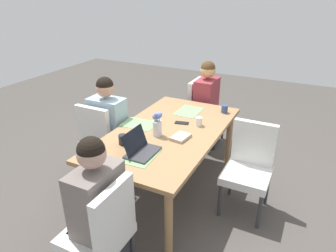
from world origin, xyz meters
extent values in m
plane|color=#4C4742|center=(0.00, 0.00, 0.00)|extent=(10.00, 10.00, 0.00)
cube|color=#9E754C|center=(0.00, 0.00, 0.71)|extent=(1.85, 1.02, 0.04)
cylinder|color=#9E754C|center=(-0.85, -0.43, 0.34)|extent=(0.07, 0.07, 0.69)
cylinder|color=#9E754C|center=(0.85, -0.43, 0.34)|extent=(0.07, 0.07, 0.69)
cylinder|color=#9E754C|center=(-0.85, 0.43, 0.34)|extent=(0.07, 0.07, 0.69)
cylinder|color=#9E754C|center=(0.85, 0.43, 0.34)|extent=(0.07, 0.07, 0.69)
cube|color=silver|center=(-1.27, -0.02, 0.41)|extent=(0.44, 0.44, 0.08)
cube|color=silver|center=(-1.27, -0.21, 0.68)|extent=(0.42, 0.06, 0.45)
cylinder|color=#333338|center=(-1.46, 0.17, 0.18)|extent=(0.04, 0.04, 0.37)
cylinder|color=#333338|center=(-1.08, 0.17, 0.18)|extent=(0.04, 0.04, 0.37)
cylinder|color=#333338|center=(-1.46, -0.21, 0.18)|extent=(0.04, 0.04, 0.37)
cylinder|color=#333338|center=(-1.08, -0.21, 0.18)|extent=(0.04, 0.04, 0.37)
cube|color=#2D2D33|center=(-1.21, -0.02, 0.23)|extent=(0.34, 0.36, 0.45)
cube|color=#93333D|center=(-1.21, -0.02, 0.70)|extent=(0.40, 0.24, 0.50)
sphere|color=tan|center=(-1.21, -0.02, 1.07)|extent=(0.20, 0.20, 0.20)
sphere|color=#51381E|center=(-1.21, -0.02, 1.10)|extent=(0.19, 0.19, 0.19)
cube|color=silver|center=(1.26, 0.03, 0.41)|extent=(0.44, 0.44, 0.08)
cube|color=silver|center=(1.26, 0.22, 0.68)|extent=(0.42, 0.06, 0.45)
cylinder|color=#333338|center=(1.07, -0.16, 0.18)|extent=(0.04, 0.04, 0.37)
cylinder|color=#333338|center=(1.07, 0.22, 0.18)|extent=(0.04, 0.04, 0.37)
cube|color=#2D2D33|center=(1.20, 0.03, 0.23)|extent=(0.34, 0.36, 0.45)
cube|color=slate|center=(1.20, 0.03, 0.70)|extent=(0.40, 0.24, 0.50)
sphere|color=tan|center=(1.20, 0.03, 1.07)|extent=(0.20, 0.20, 0.20)
sphere|color=black|center=(1.20, 0.03, 1.10)|extent=(0.19, 0.19, 0.19)
cube|color=silver|center=(0.00, -0.82, 0.41)|extent=(0.44, 0.44, 0.08)
cube|color=silver|center=(0.19, -0.82, 0.68)|extent=(0.06, 0.42, 0.45)
cylinder|color=#333338|center=(-0.19, -1.01, 0.18)|extent=(0.04, 0.04, 0.37)
cylinder|color=#333338|center=(-0.19, -0.63, 0.18)|extent=(0.04, 0.04, 0.37)
cylinder|color=#333338|center=(0.19, -1.01, 0.18)|extent=(0.04, 0.04, 0.37)
cylinder|color=#333338|center=(0.19, -0.63, 0.18)|extent=(0.04, 0.04, 0.37)
cube|color=#2D2D33|center=(0.00, -0.76, 0.23)|extent=(0.36, 0.34, 0.45)
cube|color=#99B7CC|center=(0.00, -0.76, 0.70)|extent=(0.24, 0.40, 0.50)
sphere|color=tan|center=(0.00, -0.76, 1.07)|extent=(0.20, 0.20, 0.20)
sphere|color=black|center=(0.00, -0.76, 1.10)|extent=(0.19, 0.19, 0.19)
cube|color=silver|center=(-0.02, 0.84, 0.41)|extent=(0.44, 0.44, 0.08)
cube|color=silver|center=(-0.21, 0.84, 0.68)|extent=(0.06, 0.42, 0.45)
cylinder|color=#333338|center=(0.17, 1.03, 0.18)|extent=(0.04, 0.04, 0.37)
cylinder|color=#333338|center=(0.17, 0.65, 0.18)|extent=(0.04, 0.04, 0.37)
cylinder|color=#333338|center=(-0.21, 1.03, 0.18)|extent=(0.04, 0.04, 0.37)
cylinder|color=#333338|center=(-0.21, 0.65, 0.18)|extent=(0.04, 0.04, 0.37)
cylinder|color=silver|center=(0.15, -0.05, 0.80)|extent=(0.09, 0.09, 0.15)
sphere|color=#6B7FD1|center=(0.16, -0.04, 0.95)|extent=(0.04, 0.04, 0.04)
cylinder|color=#477A3D|center=(0.16, -0.04, 0.92)|extent=(0.01, 0.01, 0.07)
sphere|color=#6B7FD1|center=(0.14, -0.02, 0.95)|extent=(0.06, 0.06, 0.06)
cylinder|color=#477A3D|center=(0.14, -0.02, 0.91)|extent=(0.01, 0.01, 0.07)
sphere|color=#6B7FD1|center=(0.14, -0.05, 0.92)|extent=(0.05, 0.05, 0.05)
cylinder|color=#477A3D|center=(0.14, -0.05, 0.90)|extent=(0.01, 0.01, 0.04)
sphere|color=#6B7FD1|center=(0.14, -0.07, 0.92)|extent=(0.06, 0.06, 0.06)
cylinder|color=#477A3D|center=(0.14, -0.07, 0.90)|extent=(0.01, 0.01, 0.04)
cube|color=#7FAD70|center=(-0.57, -0.01, 0.73)|extent=(0.36, 0.26, 0.00)
cube|color=#7FAD70|center=(0.56, 0.01, 0.73)|extent=(0.37, 0.28, 0.00)
cube|color=#7FAD70|center=(0.00, -0.35, 0.73)|extent=(0.28, 0.37, 0.00)
cube|color=#38383D|center=(0.53, 0.01, 0.74)|extent=(0.32, 0.22, 0.02)
cube|color=black|center=(0.53, -0.06, 0.84)|extent=(0.31, 0.07, 0.19)
cylinder|color=white|center=(-0.25, 0.24, 0.77)|extent=(0.07, 0.07, 0.09)
cylinder|color=#232328|center=(0.45, -0.25, 0.77)|extent=(0.08, 0.08, 0.10)
cylinder|color=#33477A|center=(-0.73, 0.37, 0.77)|extent=(0.08, 0.08, 0.09)
cube|color=#B2A38E|center=(0.11, 0.19, 0.74)|extent=(0.22, 0.16, 0.03)
cube|color=black|center=(-0.23, 0.05, 0.73)|extent=(0.10, 0.16, 0.01)
camera|label=1|loc=(2.54, 1.27, 2.09)|focal=32.74mm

